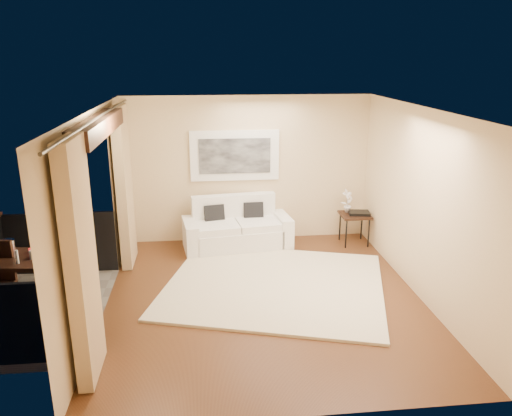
{
  "coord_description": "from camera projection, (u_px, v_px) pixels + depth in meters",
  "views": [
    {
      "loc": [
        -0.82,
        -6.48,
        3.4
      ],
      "look_at": [
        -0.01,
        1.05,
        1.05
      ],
      "focal_mm": 35.0,
      "sensor_mm": 36.0,
      "label": 1
    }
  ],
  "objects": [
    {
      "name": "balcony",
      "position": [
        26.0,
        299.0,
        6.85
      ],
      "size": [
        1.81,
        2.6,
        1.17
      ],
      "color": "#605B56",
      "rests_on": "ground"
    },
    {
      "name": "sofa",
      "position": [
        236.0,
        230.0,
        9.1
      ],
      "size": [
        2.01,
        1.07,
        0.92
      ],
      "rotation": [
        0.0,
        0.0,
        0.13
      ],
      "color": "white",
      "rests_on": "floor"
    },
    {
      "name": "curtains",
      "position": [
        107.0,
        216.0,
        6.63
      ],
      "size": [
        0.16,
        4.8,
        2.64
      ],
      "color": "tan",
      "rests_on": "ground"
    },
    {
      "name": "vase",
      "position": [
        17.0,
        257.0,
        6.32
      ],
      "size": [
        0.04,
        0.04,
        0.18
      ],
      "primitive_type": "cylinder",
      "color": "silver",
      "rests_on": "bistro_table"
    },
    {
      "name": "bistro_table",
      "position": [
        22.0,
        263.0,
        6.56
      ],
      "size": [
        0.79,
        0.79,
        0.84
      ],
      "rotation": [
        0.0,
        0.0,
        -0.12
      ],
      "color": "black",
      "rests_on": "balcony"
    },
    {
      "name": "rug",
      "position": [
        275.0,
        285.0,
        7.62
      ],
      "size": [
        3.89,
        3.61,
        0.04
      ],
      "primitive_type": "cube",
      "rotation": [
        0.0,
        0.0,
        -0.29
      ],
      "color": "beige",
      "rests_on": "floor"
    },
    {
      "name": "orchid",
      "position": [
        347.0,
        201.0,
        9.19
      ],
      "size": [
        0.28,
        0.25,
        0.44
      ],
      "primitive_type": "imported",
      "rotation": [
        0.0,
        0.0,
        0.54
      ],
      "color": "white",
      "rests_on": "side_table"
    },
    {
      "name": "room_shell",
      "position": [
        98.0,
        126.0,
        6.28
      ],
      "size": [
        5.0,
        6.4,
        5.0
      ],
      "color": "white",
      "rests_on": "ground"
    },
    {
      "name": "candle",
      "position": [
        31.0,
        251.0,
        6.66
      ],
      "size": [
        0.06,
        0.06,
        0.07
      ],
      "primitive_type": "cylinder",
      "color": "red",
      "rests_on": "bistro_table"
    },
    {
      "name": "side_table",
      "position": [
        355.0,
        217.0,
        9.19
      ],
      "size": [
        0.53,
        0.53,
        0.58
      ],
      "rotation": [
        0.0,
        0.0,
        0.0
      ],
      "color": "black",
      "rests_on": "floor"
    },
    {
      "name": "artwork",
      "position": [
        235.0,
        156.0,
        9.08
      ],
      "size": [
        1.62,
        0.07,
        0.92
      ],
      "color": "white",
      "rests_on": "room_shell"
    },
    {
      "name": "balcony_chair_far",
      "position": [
        74.0,
        259.0,
        7.36
      ],
      "size": [
        0.43,
        0.44,
        0.86
      ],
      "rotation": [
        0.0,
        0.0,
        3.32
      ],
      "color": "black",
      "rests_on": "balcony"
    },
    {
      "name": "glass_b",
      "position": [
        35.0,
        252.0,
        6.54
      ],
      "size": [
        0.06,
        0.06,
        0.12
      ],
      "primitive_type": "cylinder",
      "color": "silver",
      "rests_on": "bistro_table"
    },
    {
      "name": "ice_bucket",
      "position": [
        8.0,
        247.0,
        6.61
      ],
      "size": [
        0.18,
        0.18,
        0.2
      ],
      "primitive_type": "cylinder",
      "color": "silver",
      "rests_on": "bistro_table"
    },
    {
      "name": "floor",
      "position": [
        264.0,
        298.0,
        7.24
      ],
      "size": [
        5.0,
        5.0,
        0.0
      ],
      "primitive_type": "plane",
      "color": "#58321A",
      "rests_on": "ground"
    },
    {
      "name": "glass_a",
      "position": [
        32.0,
        255.0,
        6.47
      ],
      "size": [
        0.06,
        0.06,
        0.12
      ],
      "primitive_type": "cylinder",
      "color": "silver",
      "rests_on": "bistro_table"
    },
    {
      "name": "tray",
      "position": [
        359.0,
        213.0,
        9.15
      ],
      "size": [
        0.42,
        0.33,
        0.05
      ],
      "primitive_type": "cube",
      "rotation": [
        0.0,
        0.0,
        -0.14
      ],
      "color": "black",
      "rests_on": "side_table"
    }
  ]
}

